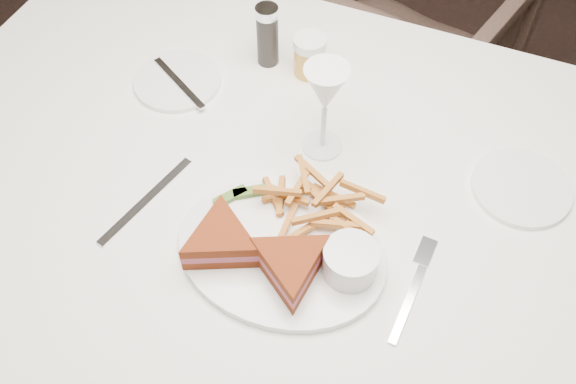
# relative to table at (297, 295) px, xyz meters

# --- Properties ---
(ground) EXTENTS (5.00, 5.00, 0.00)m
(ground) POSITION_rel_table_xyz_m (0.33, 0.12, -0.38)
(ground) COLOR black
(ground) RESTS_ON ground
(table) EXTENTS (1.42, 0.95, 0.75)m
(table) POSITION_rel_table_xyz_m (0.00, 0.00, 0.00)
(table) COLOR white
(table) RESTS_ON ground
(chair_far) EXTENTS (0.75, 0.72, 0.64)m
(chair_far) POSITION_rel_table_xyz_m (-0.08, 0.91, -0.05)
(chair_far) COLOR #4B372E
(chair_far) RESTS_ON ground
(table_setting) EXTENTS (0.79, 0.58, 0.18)m
(table_setting) POSITION_rel_table_xyz_m (0.01, -0.04, 0.41)
(table_setting) COLOR white
(table_setting) RESTS_ON table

